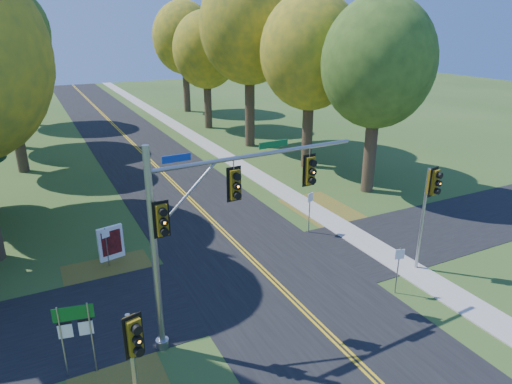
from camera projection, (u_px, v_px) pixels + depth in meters
name	position (u px, v px, depth m)	size (l,w,h in m)	color
ground	(288.00, 295.00, 19.51)	(160.00, 160.00, 0.00)	#2E4F1B
road_main	(288.00, 295.00, 19.50)	(8.00, 160.00, 0.02)	black
road_cross	(266.00, 273.00, 21.17)	(60.00, 6.00, 0.02)	black
centerline_left	(286.00, 295.00, 19.45)	(0.10, 160.00, 0.01)	gold
centerline_right	(290.00, 294.00, 19.54)	(0.10, 160.00, 0.01)	gold
sidewalk_east	(398.00, 262.00, 22.13)	(1.60, 160.00, 0.06)	#9E998E
leaf_patch_w_near	(115.00, 287.00, 20.09)	(4.00, 6.00, 0.00)	brown
leaf_patch_e	(334.00, 217.00, 27.41)	(3.50, 8.00, 0.00)	brown
tree_e_a	(378.00, 64.00, 28.79)	(7.20, 7.20, 12.73)	#38281C
tree_e_b	(311.00, 52.00, 34.10)	(7.60, 7.60, 13.33)	#38281C
tree_w_c	(6.00, 67.00, 33.16)	(6.80, 6.80, 11.91)	#38281C
tree_e_c	(250.00, 27.00, 39.81)	(8.80, 8.80, 15.79)	#38281C
tree_e_d	(206.00, 50.00, 48.06)	(7.00, 7.00, 12.32)	#38281C
tree_w_e	(10.00, 32.00, 49.09)	(8.40, 8.40, 14.97)	#38281C
tree_e_e	(184.00, 38.00, 57.20)	(7.80, 7.80, 13.74)	#38281C
traffic_mast	(210.00, 214.00, 15.61)	(8.21, 0.97, 7.45)	gray
east_signal_pole	(431.00, 194.00, 20.15)	(0.58, 0.68, 5.07)	#9B9EA3
ped_signal_pole	(134.00, 344.00, 12.42)	(0.57, 0.67, 3.64)	gray
route_sign_cluster	(75.00, 326.00, 14.48)	(1.23, 0.27, 2.67)	gray
info_kiosk	(111.00, 243.00, 22.21)	(1.26, 0.43, 1.73)	white
reg_sign_e_north	(310.00, 205.00, 24.77)	(0.43, 0.22, 2.41)	gray
reg_sign_e_south	(399.00, 262.00, 19.13)	(0.41, 0.15, 2.18)	gray
reg_sign_w	(106.00, 240.00, 21.34)	(0.37, 0.16, 2.00)	gray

